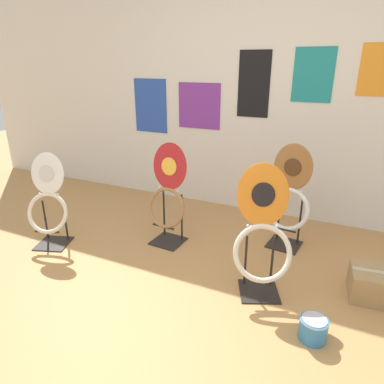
# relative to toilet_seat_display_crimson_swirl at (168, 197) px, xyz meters

# --- Properties ---
(ground_plane) EXTENTS (14.00, 14.00, 0.00)m
(ground_plane) POSITION_rel_toilet_seat_display_crimson_swirl_xyz_m (0.57, -1.09, -0.45)
(ground_plane) COLOR #B7844C
(wall_back) EXTENTS (8.00, 0.07, 2.60)m
(wall_back) POSITION_rel_toilet_seat_display_crimson_swirl_xyz_m (0.57, 1.09, 0.85)
(wall_back) COLOR silver
(wall_back) RESTS_ON ground_plane
(toilet_seat_display_crimson_swirl) EXTENTS (0.38, 0.30, 0.94)m
(toilet_seat_display_crimson_swirl) POSITION_rel_toilet_seat_display_crimson_swirl_xyz_m (0.00, 0.00, 0.00)
(toilet_seat_display_crimson_swirl) COLOR black
(toilet_seat_display_crimson_swirl) RESTS_ON ground_plane
(toilet_seat_display_white_plain) EXTENTS (0.41, 0.36, 0.85)m
(toilet_seat_display_white_plain) POSITION_rel_toilet_seat_display_crimson_swirl_xyz_m (-0.96, -0.49, -0.04)
(toilet_seat_display_white_plain) COLOR black
(toilet_seat_display_white_plain) RESTS_ON ground_plane
(toilet_seat_display_orange_sun) EXTENTS (0.49, 0.47, 0.94)m
(toilet_seat_display_orange_sun) POSITION_rel_toilet_seat_display_crimson_swirl_xyz_m (0.96, -0.37, -0.01)
(toilet_seat_display_orange_sun) COLOR black
(toilet_seat_display_orange_sun) RESTS_ON ground_plane
(toilet_seat_display_woodgrain) EXTENTS (0.41, 0.31, 0.95)m
(toilet_seat_display_woodgrain) POSITION_rel_toilet_seat_display_crimson_swirl_xyz_m (1.00, 0.38, -0.01)
(toilet_seat_display_woodgrain) COLOR black
(toilet_seat_display_woodgrain) RESTS_ON ground_plane
(paint_can) EXTENTS (0.17, 0.17, 0.15)m
(paint_can) POSITION_rel_toilet_seat_display_crimson_swirl_xyz_m (1.38, -0.71, -0.37)
(paint_can) COLOR teal
(paint_can) RESTS_ON ground_plane
(storage_box) EXTENTS (0.46, 0.34, 0.21)m
(storage_box) POSITION_rel_toilet_seat_display_crimson_swirl_xyz_m (1.78, -0.10, -0.34)
(storage_box) COLOR #A37F51
(storage_box) RESTS_ON ground_plane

